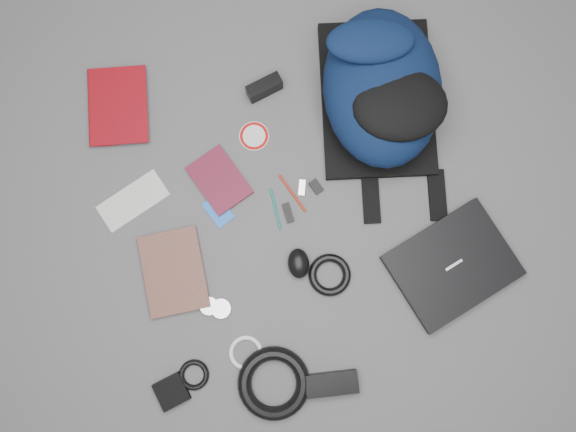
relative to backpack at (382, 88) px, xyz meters
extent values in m
plane|color=#4F4F51|center=(-0.33, -0.27, -0.10)|extent=(4.00, 4.00, 0.00)
cube|color=black|center=(0.07, -0.51, -0.09)|extent=(0.38, 0.33, 0.03)
imported|color=maroon|center=(-0.82, 0.18, -0.09)|extent=(0.21, 0.26, 0.03)
imported|color=#CB590E|center=(-0.77, -0.34, -0.10)|extent=(0.18, 0.24, 0.02)
cube|color=silver|center=(-0.75, -0.12, -0.10)|extent=(0.21, 0.15, 0.00)
cube|color=#490E1C|center=(-0.50, -0.12, -0.10)|extent=(0.17, 0.20, 0.01)
cube|color=black|center=(-0.31, 0.11, -0.08)|extent=(0.11, 0.06, 0.06)
cylinder|color=silver|center=(-0.37, -0.02, -0.10)|extent=(0.11, 0.11, 0.00)
cylinder|color=#0C6C5F|center=(-0.36, -0.24, -0.10)|extent=(0.01, 0.12, 0.01)
cylinder|color=#AA200D|center=(-0.31, -0.21, -0.10)|extent=(0.05, 0.12, 0.01)
cube|color=blue|center=(-0.52, -0.20, -0.10)|extent=(0.09, 0.10, 0.00)
cube|color=black|center=(-0.33, -0.26, -0.10)|extent=(0.02, 0.06, 0.01)
cube|color=silver|center=(-0.28, -0.20, -0.10)|extent=(0.03, 0.05, 0.01)
cube|color=black|center=(-0.24, -0.21, -0.10)|extent=(0.04, 0.05, 0.01)
ellipsoid|color=black|center=(-0.34, -0.40, -0.08)|extent=(0.07, 0.09, 0.04)
cylinder|color=#B8B9BB|center=(-0.58, -0.47, -0.10)|extent=(0.07, 0.07, 0.01)
cylinder|color=#BDBDBF|center=(-0.61, -0.46, -0.10)|extent=(0.07, 0.07, 0.01)
torus|color=black|center=(-0.26, -0.46, -0.09)|extent=(0.13, 0.13, 0.02)
cube|color=black|center=(-0.33, -0.74, -0.09)|extent=(0.15, 0.08, 0.04)
torus|color=black|center=(-0.48, -0.70, -0.09)|extent=(0.22, 0.22, 0.04)
cube|color=black|center=(-0.76, -0.66, -0.09)|extent=(0.10, 0.10, 0.02)
torus|color=black|center=(-0.69, -0.63, -0.10)|extent=(0.10, 0.10, 0.02)
torus|color=white|center=(-0.54, -0.61, -0.10)|extent=(0.11, 0.11, 0.01)
camera|label=1|loc=(-0.38, -0.46, 1.47)|focal=35.00mm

